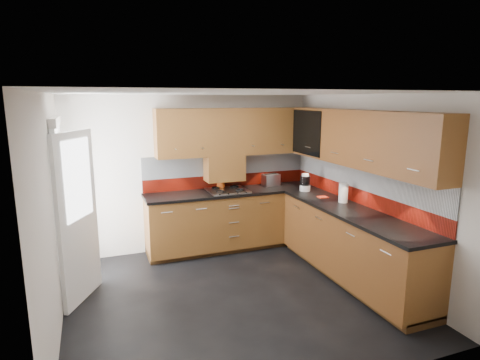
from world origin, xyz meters
name	(u,v)px	position (x,y,z in m)	size (l,w,h in m)	color
room	(232,174)	(0.00, 0.00, 1.50)	(4.00, 3.80, 2.64)	black
base_cabinets	(285,233)	(1.07, 0.72, 0.44)	(2.70, 3.20, 0.95)	brown
countertop	(286,201)	(1.05, 0.70, 0.92)	(2.72, 3.22, 0.04)	black
backsplash	(293,177)	(1.28, 0.93, 1.21)	(2.70, 3.20, 0.54)	maroon
upper_cabinets	(296,135)	(1.23, 0.78, 1.84)	(2.50, 3.20, 0.72)	brown
extractor_hood	(224,168)	(0.45, 1.64, 1.28)	(0.60, 0.33, 0.40)	brown
glass_cabinet	(315,131)	(1.71, 1.07, 1.87)	(0.32, 0.80, 0.66)	black
back_door	(69,212)	(-1.78, 0.75, 1.03)	(0.42, 1.19, 2.04)	white
gas_hob	(228,190)	(0.45, 1.47, 0.96)	(0.60, 0.53, 0.05)	silver
utensil_pot	(221,182)	(0.41, 1.70, 1.04)	(0.12, 0.12, 0.44)	#D35213
toaster	(271,180)	(1.25, 1.62, 1.03)	(0.29, 0.20, 0.20)	silver
food_processor	(305,183)	(1.58, 1.08, 1.06)	(0.16, 0.16, 0.27)	white
paper_towel	(343,193)	(1.72, 0.28, 1.07)	(0.13, 0.13, 0.26)	white
orange_cloth	(323,197)	(1.60, 0.60, 0.95)	(0.14, 0.12, 0.01)	#F13A1A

